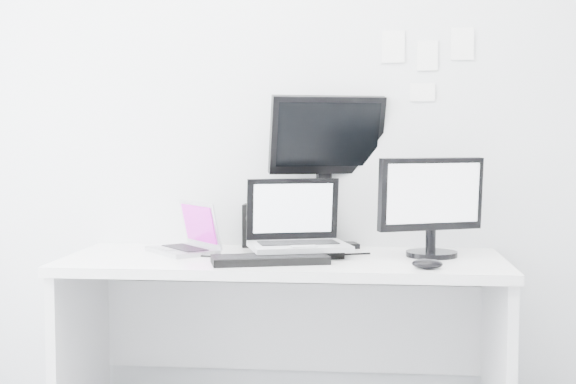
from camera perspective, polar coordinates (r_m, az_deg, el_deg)
The scene contains 13 objects.
back_wall at distance 3.60m, azimuth 0.26°, elevation 5.98°, with size 3.60×3.60×0.00m, color silver.
desk at distance 3.36m, azimuth -0.31°, elevation -10.85°, with size 1.80×0.70×0.73m, color white.
macbook at distance 3.42m, azimuth -7.60°, elevation -2.44°, with size 0.30×0.23×0.23m, color #B6B6BB.
speaker at distance 3.58m, azimuth -2.43°, elevation -2.41°, with size 0.10×0.10×0.19m, color black.
dell_laptop at distance 3.27m, azimuth 0.80°, elevation -1.80°, with size 0.40×0.31×0.33m, color #9EA1A5.
rear_monitor at distance 3.55m, azimuth 2.71°, elevation 1.60°, with size 0.51×0.18×0.69m, color black.
samsung_monitor at distance 3.33m, azimuth 10.27°, elevation -0.95°, with size 0.46×0.21×0.42m, color black.
keyboard at distance 3.12m, azimuth -1.29°, elevation -4.85°, with size 0.45×0.16×0.03m, color black.
mouse at distance 3.03m, azimuth 9.92°, elevation -5.09°, with size 0.12×0.07×0.04m, color black.
wall_note_0 at distance 3.60m, azimuth 7.53°, elevation 10.26°, with size 0.10×0.00×0.14m, color white.
wall_note_1 at distance 3.60m, azimuth 9.95°, elevation 9.59°, with size 0.09×0.00×0.13m, color white.
wall_note_2 at distance 3.62m, azimuth 12.36°, elevation 10.33°, with size 0.10×0.00×0.14m, color white.
wall_note_3 at distance 3.59m, azimuth 9.59°, elevation 7.05°, with size 0.11×0.00×0.08m, color white.
Camera 1 is at (0.34, -1.98, 1.23)m, focal length 49.72 mm.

